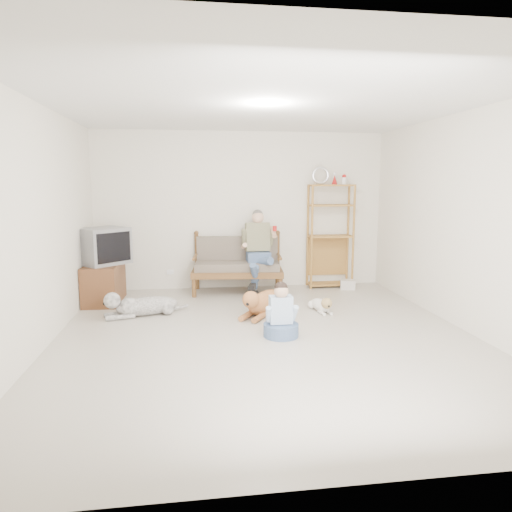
{
  "coord_description": "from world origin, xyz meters",
  "views": [
    {
      "loc": [
        -0.83,
        -5.17,
        1.82
      ],
      "look_at": [
        0.02,
        1.0,
        0.83
      ],
      "focal_mm": 32.0,
      "sensor_mm": 36.0,
      "label": 1
    }
  ],
  "objects": [
    {
      "name": "wall_outlet",
      "position": [
        -1.25,
        2.73,
        0.3
      ],
      "size": [
        0.12,
        0.02,
        0.08
      ],
      "primitive_type": "cube",
      "color": "white",
      "rests_on": "ground"
    },
    {
      "name": "ceiling",
      "position": [
        0.0,
        0.0,
        2.7
      ],
      "size": [
        5.5,
        5.5,
        0.0
      ],
      "primitive_type": "plane",
      "rotation": [
        3.14,
        0.0,
        0.0
      ],
      "color": "white",
      "rests_on": "ground"
    },
    {
      "name": "book_stack",
      "position": [
        1.81,
        2.31,
        0.08
      ],
      "size": [
        0.29,
        0.24,
        0.16
      ],
      "primitive_type": "cube",
      "rotation": [
        0.0,
        0.0,
        -0.27
      ],
      "color": "white",
      "rests_on": "ground"
    },
    {
      "name": "shaggy_dog",
      "position": [
        -1.6,
        1.13,
        0.15
      ],
      "size": [
        1.2,
        0.53,
        0.37
      ],
      "rotation": [
        0.0,
        0.0,
        -1.27
      ],
      "color": "white",
      "rests_on": "ground"
    },
    {
      "name": "wall_front",
      "position": [
        0.0,
        -2.75,
        1.35
      ],
      "size": [
        5.0,
        0.0,
        5.0
      ],
      "primitive_type": "plane",
      "rotation": [
        -1.57,
        0.0,
        0.0
      ],
      "color": "silver",
      "rests_on": "ground"
    },
    {
      "name": "child",
      "position": [
        0.18,
        0.02,
        0.24
      ],
      "size": [
        0.42,
        0.42,
        0.67
      ],
      "rotation": [
        0.0,
        0.0,
        0.0
      ],
      "color": "#546B9B",
      "rests_on": "ground"
    },
    {
      "name": "golden_retriever",
      "position": [
        0.12,
        1.02,
        0.16
      ],
      "size": [
        0.8,
        1.19,
        0.41
      ],
      "rotation": [
        0.0,
        0.0,
        -0.56
      ],
      "color": "#AF6C3C",
      "rests_on": "ground"
    },
    {
      "name": "man",
      "position": [
        0.21,
        2.17,
        0.64
      ],
      "size": [
        0.53,
        0.75,
        1.22
      ],
      "color": "#546B9B",
      "rests_on": "loveseat"
    },
    {
      "name": "etagere",
      "position": [
        1.55,
        2.55,
        0.93
      ],
      "size": [
        0.8,
        0.35,
        2.11
      ],
      "color": "#A67834",
      "rests_on": "ground"
    },
    {
      "name": "wall_right",
      "position": [
        2.5,
        0.0,
        1.35
      ],
      "size": [
        0.0,
        5.5,
        5.5
      ],
      "primitive_type": "plane",
      "rotation": [
        1.57,
        0.0,
        -1.57
      ],
      "color": "silver",
      "rests_on": "ground"
    },
    {
      "name": "terrier",
      "position": [
        0.96,
        0.97,
        0.1
      ],
      "size": [
        0.25,
        0.65,
        0.24
      ],
      "rotation": [
        0.0,
        0.0,
        0.14
      ],
      "color": "white",
      "rests_on": "ground"
    },
    {
      "name": "tv_stand",
      "position": [
        -2.23,
        1.96,
        0.3
      ],
      "size": [
        0.53,
        0.92,
        0.6
      ],
      "rotation": [
        0.0,
        0.0,
        -0.04
      ],
      "color": "brown",
      "rests_on": "ground"
    },
    {
      "name": "wall_back",
      "position": [
        0.0,
        2.75,
        1.35
      ],
      "size": [
        5.0,
        0.0,
        5.0
      ],
      "primitive_type": "plane",
      "rotation": [
        1.57,
        0.0,
        0.0
      ],
      "color": "silver",
      "rests_on": "ground"
    },
    {
      "name": "crt_tv",
      "position": [
        -2.2,
        1.98,
        0.88
      ],
      "size": [
        0.85,
        0.85,
        0.56
      ],
      "rotation": [
        0.0,
        0.0,
        -0.81
      ],
      "color": "slate",
      "rests_on": "tv_stand"
    },
    {
      "name": "floor",
      "position": [
        0.0,
        0.0,
        0.0
      ],
      "size": [
        5.5,
        5.5,
        0.0
      ],
      "primitive_type": "plane",
      "color": "beige",
      "rests_on": "ground"
    },
    {
      "name": "loveseat",
      "position": [
        -0.12,
        2.38,
        0.49
      ],
      "size": [
        1.56,
        0.84,
        0.95
      ],
      "rotation": [
        0.0,
        0.0,
        -0.1
      ],
      "color": "brown",
      "rests_on": "ground"
    },
    {
      "name": "wall_left",
      "position": [
        -2.5,
        0.0,
        1.35
      ],
      "size": [
        0.0,
        5.5,
        5.5
      ],
      "primitive_type": "plane",
      "rotation": [
        1.57,
        0.0,
        1.57
      ],
      "color": "silver",
      "rests_on": "ground"
    }
  ]
}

